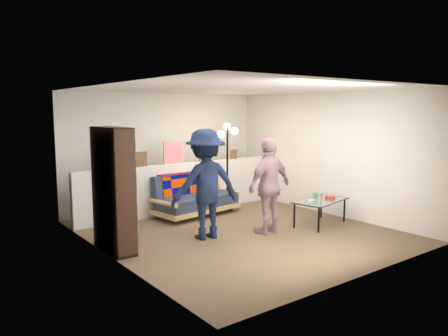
{
  "coord_description": "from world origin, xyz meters",
  "views": [
    {
      "loc": [
        -4.52,
        -5.64,
        2.05
      ],
      "look_at": [
        0.0,
        0.4,
        1.05
      ],
      "focal_mm": 35.0,
      "sensor_mm": 36.0,
      "label": 1
    }
  ],
  "objects_px": {
    "futon_sofa": "(196,197)",
    "floor_lamp": "(227,149)",
    "bookshelf": "(113,194)",
    "person_left": "(205,184)",
    "coffee_table": "(320,201)",
    "person_right": "(269,186)"
  },
  "relations": [
    {
      "from": "futon_sofa",
      "to": "person_left",
      "type": "relative_size",
      "value": 1.03
    },
    {
      "from": "bookshelf",
      "to": "coffee_table",
      "type": "relative_size",
      "value": 1.53
    },
    {
      "from": "floor_lamp",
      "to": "person_left",
      "type": "bearing_deg",
      "value": -136.94
    },
    {
      "from": "floor_lamp",
      "to": "person_left",
      "type": "xyz_separation_m",
      "value": [
        -1.54,
        -1.43,
        -0.39
      ]
    },
    {
      "from": "bookshelf",
      "to": "person_left",
      "type": "xyz_separation_m",
      "value": [
        1.44,
        -0.27,
        0.03
      ]
    },
    {
      "from": "person_left",
      "to": "coffee_table",
      "type": "bearing_deg",
      "value": 173.58
    },
    {
      "from": "coffee_table",
      "to": "person_right",
      "type": "bearing_deg",
      "value": 171.43
    },
    {
      "from": "person_left",
      "to": "person_right",
      "type": "xyz_separation_m",
      "value": [
        1.02,
        -0.39,
        -0.08
      ]
    },
    {
      "from": "floor_lamp",
      "to": "person_right",
      "type": "xyz_separation_m",
      "value": [
        -0.51,
        -1.83,
        -0.46
      ]
    },
    {
      "from": "floor_lamp",
      "to": "coffee_table",
      "type": "bearing_deg",
      "value": -73.64
    },
    {
      "from": "floor_lamp",
      "to": "person_right",
      "type": "height_order",
      "value": "floor_lamp"
    },
    {
      "from": "futon_sofa",
      "to": "person_right",
      "type": "bearing_deg",
      "value": -81.41
    },
    {
      "from": "futon_sofa",
      "to": "bookshelf",
      "type": "xyz_separation_m",
      "value": [
        -2.18,
        -1.17,
        0.5
      ]
    },
    {
      "from": "coffee_table",
      "to": "floor_lamp",
      "type": "distance_m",
      "value": 2.24
    },
    {
      "from": "futon_sofa",
      "to": "floor_lamp",
      "type": "height_order",
      "value": "floor_lamp"
    },
    {
      "from": "bookshelf",
      "to": "floor_lamp",
      "type": "height_order",
      "value": "bookshelf"
    },
    {
      "from": "futon_sofa",
      "to": "coffee_table",
      "type": "relative_size",
      "value": 1.53
    },
    {
      "from": "coffee_table",
      "to": "person_right",
      "type": "height_order",
      "value": "person_right"
    },
    {
      "from": "bookshelf",
      "to": "person_right",
      "type": "distance_m",
      "value": 2.55
    },
    {
      "from": "bookshelf",
      "to": "person_left",
      "type": "relative_size",
      "value": 1.03
    },
    {
      "from": "coffee_table",
      "to": "person_left",
      "type": "distance_m",
      "value": 2.24
    },
    {
      "from": "bookshelf",
      "to": "person_right",
      "type": "xyz_separation_m",
      "value": [
        2.46,
        -0.66,
        -0.05
      ]
    }
  ]
}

